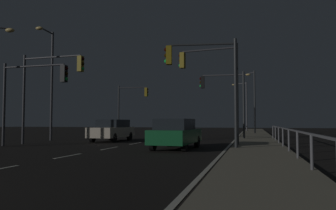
% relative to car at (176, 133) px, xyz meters
% --- Properties ---
extents(ground_plane, '(112.00, 112.00, 0.00)m').
position_rel_car_xyz_m(ground_plane, '(-3.52, 4.03, -0.82)').
color(ground_plane, black).
rests_on(ground_plane, ground).
extents(sidewalk_right, '(2.76, 77.00, 0.14)m').
position_rel_car_xyz_m(sidewalk_right, '(4.17, 4.03, -0.75)').
color(sidewalk_right, gray).
rests_on(sidewalk_right, ground).
extents(lane_markings_center, '(0.14, 50.00, 0.01)m').
position_rel_car_xyz_m(lane_markings_center, '(-3.52, 7.53, -0.82)').
color(lane_markings_center, silver).
rests_on(lane_markings_center, ground).
extents(lane_edge_line, '(0.14, 53.00, 0.01)m').
position_rel_car_xyz_m(lane_edge_line, '(2.54, 9.03, -0.82)').
color(lane_edge_line, silver).
rests_on(lane_edge_line, ground).
extents(car, '(2.01, 4.48, 1.57)m').
position_rel_car_xyz_m(car, '(0.00, 0.00, 0.00)').
color(car, '#14592D').
rests_on(car, ground).
extents(car_oncoming, '(1.88, 4.42, 1.57)m').
position_rel_car_xyz_m(car_oncoming, '(-6.02, 5.34, 0.00)').
color(car_oncoming, beige).
rests_on(car_oncoming, ground).
extents(traffic_light_near_left, '(3.64, 0.73, 5.45)m').
position_rel_car_xyz_m(traffic_light_near_left, '(1.56, -0.34, 3.14)').
color(traffic_light_near_left, '#2D3033').
rests_on(traffic_light_near_left, sidewalk_right).
extents(traffic_light_far_left, '(4.42, 0.39, 5.71)m').
position_rel_car_xyz_m(traffic_light_far_left, '(-8.42, 1.09, 3.21)').
color(traffic_light_far_left, '#38383D').
rests_on(traffic_light_far_left, ground).
extents(traffic_light_mid_right, '(3.57, 0.66, 5.78)m').
position_rel_car_xyz_m(traffic_light_mid_right, '(1.60, 2.37, 3.35)').
color(traffic_light_mid_right, '#2D3033').
rests_on(traffic_light_mid_right, sidewalk_right).
extents(traffic_light_far_right, '(4.33, 0.35, 4.88)m').
position_rel_car_xyz_m(traffic_light_far_right, '(-8.34, -0.55, 2.65)').
color(traffic_light_far_right, '#38383D').
rests_on(traffic_light_far_right, ground).
extents(traffic_light_far_center, '(3.49, 0.47, 5.19)m').
position_rel_car_xyz_m(traffic_light_far_center, '(1.75, 9.09, 2.96)').
color(traffic_light_far_center, '#2D3033').
rests_on(traffic_light_far_center, sidewalk_right).
extents(traffic_light_mid_left, '(3.47, 0.36, 5.37)m').
position_rel_car_xyz_m(traffic_light_mid_left, '(-8.86, 16.45, 2.94)').
color(traffic_light_mid_left, '#2D3033').
rests_on(traffic_light_mid_left, ground).
extents(street_lamp_across_street, '(1.04, 1.40, 6.88)m').
position_rel_car_xyz_m(street_lamp_across_street, '(4.01, 20.32, 3.45)').
color(street_lamp_across_street, '#2D3033').
rests_on(street_lamp_across_street, sidewalk_right).
extents(street_lamp_far_end, '(0.56, 2.14, 8.29)m').
position_rel_car_xyz_m(street_lamp_far_end, '(-10.85, 4.66, 4.11)').
color(street_lamp_far_end, '#38383D').
rests_on(street_lamp_far_end, ground).
extents(street_lamp_median, '(2.04, 0.94, 6.70)m').
position_rel_car_xyz_m(street_lamp_median, '(2.79, 28.97, 3.40)').
color(street_lamp_median, '#4C4C51').
rests_on(street_lamp_median, sidewalk_right).
extents(barrier_fence, '(0.09, 25.31, 0.98)m').
position_rel_car_xyz_m(barrier_fence, '(5.40, -2.85, 0.05)').
color(barrier_fence, '#59595E').
rests_on(barrier_fence, sidewalk_right).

